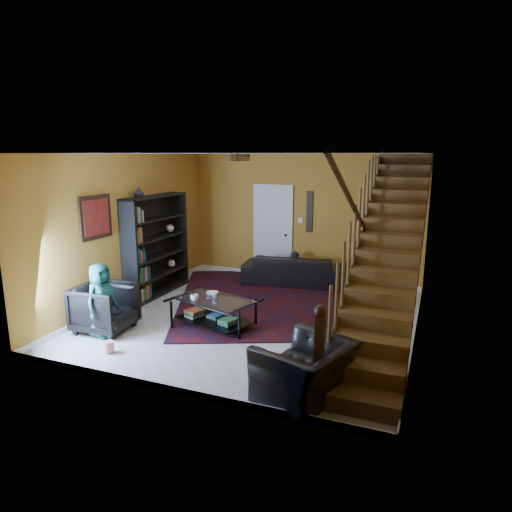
{
  "coord_description": "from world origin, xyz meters",
  "views": [
    {
      "loc": [
        2.79,
        -6.96,
        2.79
      ],
      "look_at": [
        -0.18,
        0.4,
        1.01
      ],
      "focal_mm": 32.0,
      "sensor_mm": 36.0,
      "label": 1
    }
  ],
  "objects_px": {
    "coffee_table": "(214,311)",
    "armchair_right": "(305,371)",
    "sofa": "(294,270)",
    "bookshelf": "(157,247)",
    "armchair_left": "(105,308)"
  },
  "relations": [
    {
      "from": "bookshelf",
      "to": "sofa",
      "type": "distance_m",
      "value": 2.98
    },
    {
      "from": "bookshelf",
      "to": "armchair_left",
      "type": "distance_m",
      "value": 2.14
    },
    {
      "from": "armchair_left",
      "to": "armchair_right",
      "type": "height_order",
      "value": "armchair_left"
    },
    {
      "from": "bookshelf",
      "to": "coffee_table",
      "type": "height_order",
      "value": "bookshelf"
    },
    {
      "from": "armchair_left",
      "to": "armchair_right",
      "type": "distance_m",
      "value": 3.64
    },
    {
      "from": "armchair_left",
      "to": "armchair_right",
      "type": "relative_size",
      "value": 0.82
    },
    {
      "from": "sofa",
      "to": "coffee_table",
      "type": "xyz_separation_m",
      "value": [
        -0.45,
        -2.95,
        -0.04
      ]
    },
    {
      "from": "bookshelf",
      "to": "armchair_left",
      "type": "xyz_separation_m",
      "value": [
        0.35,
        -2.03,
        -0.58
      ]
    },
    {
      "from": "bookshelf",
      "to": "coffee_table",
      "type": "distance_m",
      "value": 2.38
    },
    {
      "from": "armchair_left",
      "to": "bookshelf",
      "type": "bearing_deg",
      "value": 6.51
    },
    {
      "from": "coffee_table",
      "to": "armchair_right",
      "type": "bearing_deg",
      "value": -38.68
    },
    {
      "from": "bookshelf",
      "to": "armchair_right",
      "type": "height_order",
      "value": "bookshelf"
    },
    {
      "from": "armchair_left",
      "to": "coffee_table",
      "type": "bearing_deg",
      "value": -66.8
    },
    {
      "from": "bookshelf",
      "to": "sofa",
      "type": "height_order",
      "value": "bookshelf"
    },
    {
      "from": "armchair_right",
      "to": "sofa",
      "type": "bearing_deg",
      "value": -142.53
    }
  ]
}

